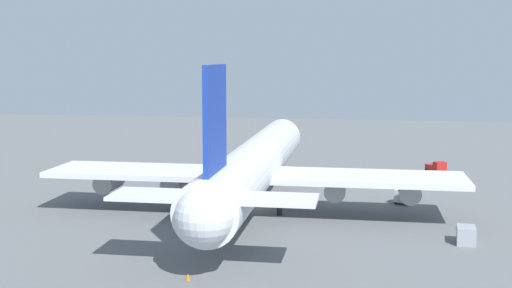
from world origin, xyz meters
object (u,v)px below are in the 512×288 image
object	(u,v)px
pushback_tractor	(436,168)
cargo_container_fore	(466,235)
catering_truck	(407,195)
safety_cone_nose	(269,170)
cargo_airplane	(256,165)
safety_cone_tail	(188,277)

from	to	relation	value
pushback_tractor	cargo_container_fore	xyz separation A→B (m)	(-44.09, 1.57, -0.11)
catering_truck	safety_cone_nose	world-z (taller)	catering_truck
cargo_airplane	pushback_tractor	world-z (taller)	cargo_airplane
cargo_airplane	safety_cone_nose	size ratio (longest dim) A/B	98.53
catering_truck	cargo_container_fore	size ratio (longest dim) A/B	1.90
cargo_airplane	catering_truck	world-z (taller)	cargo_airplane
cargo_container_fore	safety_cone_nose	distance (m)	50.20
cargo_airplane	safety_cone_nose	bearing A→B (deg)	4.47
pushback_tractor	cargo_container_fore	size ratio (longest dim) A/B	1.43
pushback_tractor	safety_cone_nose	xyz separation A→B (m)	(-2.43, 29.58, -0.77)
catering_truck	cargo_container_fore	bearing A→B (deg)	-165.53
pushback_tractor	catering_truck	bearing A→B (deg)	164.35
safety_cone_nose	safety_cone_tail	world-z (taller)	safety_cone_nose
catering_truck	safety_cone_tail	xyz separation A→B (m)	(-36.43, 22.29, -0.77)
catering_truck	safety_cone_nose	size ratio (longest dim) A/B	8.47
catering_truck	cargo_airplane	bearing A→B (deg)	110.29
safety_cone_tail	cargo_airplane	bearing A→B (deg)	-3.43
pushback_tractor	safety_cone_nose	world-z (taller)	pushback_tractor
safety_cone_tail	cargo_container_fore	bearing A→B (deg)	-59.15
cargo_airplane	safety_cone_tail	world-z (taller)	cargo_airplane
cargo_container_fore	catering_truck	bearing A→B (deg)	14.47
cargo_container_fore	safety_cone_nose	world-z (taller)	cargo_container_fore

